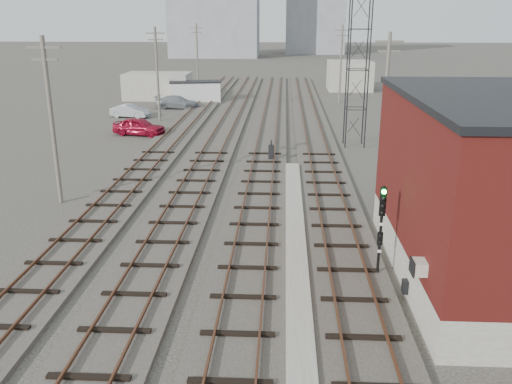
# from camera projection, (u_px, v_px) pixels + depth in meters

# --- Properties ---
(ground) EXTENTS (320.00, 320.00, 0.00)m
(ground) POSITION_uv_depth(u_px,v_px,m) (285.00, 100.00, 67.65)
(ground) COLOR #282621
(ground) RESTS_ON ground
(track_right) EXTENTS (3.20, 90.00, 0.39)m
(track_right) POSITION_uv_depth(u_px,v_px,m) (314.00, 134.00, 47.55)
(track_right) COLOR #332D28
(track_right) RESTS_ON ground
(track_mid_right) EXTENTS (3.20, 90.00, 0.39)m
(track_mid_right) POSITION_uv_depth(u_px,v_px,m) (268.00, 133.00, 47.75)
(track_mid_right) COLOR #332D28
(track_mid_right) RESTS_ON ground
(track_mid_left) EXTENTS (3.20, 90.00, 0.39)m
(track_mid_left) POSITION_uv_depth(u_px,v_px,m) (223.00, 133.00, 47.94)
(track_mid_left) COLOR #332D28
(track_mid_left) RESTS_ON ground
(track_left) EXTENTS (3.20, 90.00, 0.39)m
(track_left) POSITION_uv_depth(u_px,v_px,m) (178.00, 132.00, 48.14)
(track_left) COLOR #332D28
(track_left) RESTS_ON ground
(platform_curb) EXTENTS (0.90, 28.00, 0.26)m
(platform_curb) POSITION_uv_depth(u_px,v_px,m) (296.00, 249.00, 23.89)
(platform_curb) COLOR gray
(platform_curb) RESTS_ON ground
(brick_building) EXTENTS (6.54, 12.20, 7.22)m
(brick_building) POSITION_uv_depth(u_px,v_px,m) (483.00, 190.00, 20.57)
(brick_building) COLOR gray
(brick_building) RESTS_ON ground
(lattice_tower) EXTENTS (1.60, 1.60, 15.00)m
(lattice_tower) POSITION_uv_depth(u_px,v_px,m) (359.00, 50.00, 41.32)
(lattice_tower) COLOR black
(lattice_tower) RESTS_ON ground
(utility_pole_left_a) EXTENTS (1.80, 0.24, 9.00)m
(utility_pole_left_a) POSITION_uv_depth(u_px,v_px,m) (51.00, 117.00, 28.79)
(utility_pole_left_a) COLOR #595147
(utility_pole_left_a) RESTS_ON ground
(utility_pole_left_b) EXTENTS (1.80, 0.24, 9.00)m
(utility_pole_left_b) POSITION_uv_depth(u_px,v_px,m) (157.00, 72.00, 52.54)
(utility_pole_left_b) COLOR #595147
(utility_pole_left_b) RESTS_ON ground
(utility_pole_left_c) EXTENTS (1.80, 0.24, 9.00)m
(utility_pole_left_c) POSITION_uv_depth(u_px,v_px,m) (197.00, 55.00, 76.29)
(utility_pole_left_c) COLOR #595147
(utility_pole_left_c) RESTS_ON ground
(utility_pole_right_a) EXTENTS (1.80, 0.24, 9.00)m
(utility_pole_right_a) POSITION_uv_depth(u_px,v_px,m) (385.00, 98.00, 35.45)
(utility_pole_right_a) COLOR #595147
(utility_pole_right_a) RESTS_ON ground
(utility_pole_right_b) EXTENTS (1.80, 0.24, 9.00)m
(utility_pole_right_b) POSITION_uv_depth(u_px,v_px,m) (341.00, 62.00, 63.95)
(utility_pole_right_b) COLOR #595147
(utility_pole_right_b) RESTS_ON ground
(apartment_right) EXTENTS (16.00, 12.00, 26.00)m
(apartment_right) POSITION_uv_depth(u_px,v_px,m) (315.00, 5.00, 148.73)
(apartment_right) COLOR gray
(apartment_right) RESTS_ON ground
(shed_left) EXTENTS (8.00, 5.00, 3.20)m
(shed_left) POSITION_uv_depth(u_px,v_px,m) (158.00, 86.00, 67.95)
(shed_left) COLOR gray
(shed_left) RESTS_ON ground
(shed_right) EXTENTS (6.00, 6.00, 4.00)m
(shed_right) POSITION_uv_depth(u_px,v_px,m) (350.00, 76.00, 76.09)
(shed_right) COLOR gray
(shed_right) RESTS_ON ground
(signal_mast) EXTENTS (0.40, 0.40, 3.79)m
(signal_mast) POSITION_uv_depth(u_px,v_px,m) (381.00, 226.00, 20.93)
(signal_mast) COLOR gray
(signal_mast) RESTS_ON ground
(switch_stand) EXTENTS (0.38, 0.38, 1.45)m
(switch_stand) POSITION_uv_depth(u_px,v_px,m) (271.00, 152.00, 38.60)
(switch_stand) COLOR black
(switch_stand) RESTS_ON ground
(site_trailer) EXTENTS (6.44, 3.67, 2.56)m
(site_trailer) POSITION_uv_depth(u_px,v_px,m) (195.00, 92.00, 65.04)
(site_trailer) COLOR silver
(site_trailer) RESTS_ON ground
(car_red) EXTENTS (4.81, 2.73, 1.55)m
(car_red) POSITION_uv_depth(u_px,v_px,m) (139.00, 126.00, 47.20)
(car_red) COLOR maroon
(car_red) RESTS_ON ground
(car_silver) EXTENTS (4.26, 2.29, 1.33)m
(car_silver) POSITION_uv_depth(u_px,v_px,m) (130.00, 111.00, 55.53)
(car_silver) COLOR #A3A7AB
(car_silver) RESTS_ON ground
(car_grey) EXTENTS (5.05, 2.34, 1.43)m
(car_grey) POSITION_uv_depth(u_px,v_px,m) (177.00, 102.00, 61.02)
(car_grey) COLOR gray
(car_grey) RESTS_ON ground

